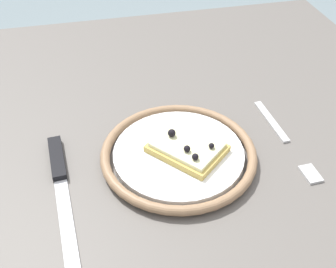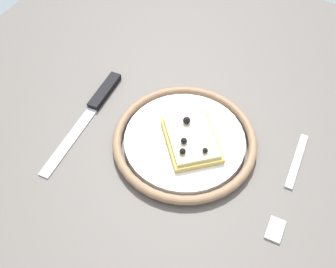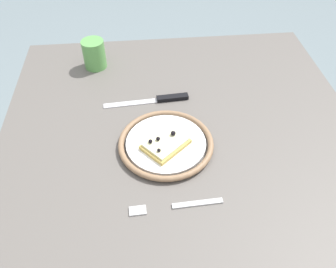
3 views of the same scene
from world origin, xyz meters
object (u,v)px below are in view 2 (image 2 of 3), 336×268
Objects in this scene: dining_table at (183,150)px; fork at (289,185)px; plate at (185,140)px; knife at (96,104)px; pizza_slice_near at (191,139)px.

fork reaches higher than dining_table.
dining_table is 4.21× the size of plate.
dining_table is 0.11m from plate.
pizza_slice_near is at bearing 178.37° from knife.
knife is at bearing 15.40° from dining_table.
knife is (0.19, -0.01, -0.02)m from pizza_slice_near.
dining_table is 0.19m from knife.
pizza_slice_near reaches higher than fork.
plate is at bearing 1.12° from fork.
knife reaches higher than dining_table.
plate is 1.17× the size of fork.
fork is (-0.16, -0.01, -0.02)m from pizza_slice_near.
pizza_slice_near is at bearing 124.65° from dining_table.
plate is 0.18m from knife.
fork is (-0.18, -0.00, -0.01)m from plate.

